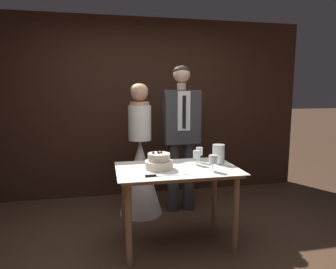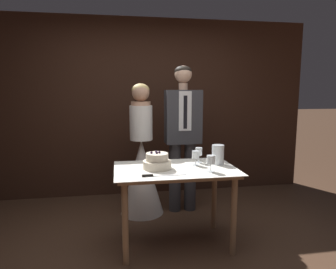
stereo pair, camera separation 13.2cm
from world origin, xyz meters
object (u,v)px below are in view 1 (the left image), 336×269
cake_knife (159,175)px  wine_glass_near (197,155)px  wine_glass_far (213,160)px  hurricane_candle (218,155)px  tiered_cake (159,162)px  wine_glass_middle (199,152)px  groom (181,130)px  cake_table (177,179)px  bride (140,167)px

cake_knife → wine_glass_near: bearing=34.7°
wine_glass_far → hurricane_candle: size_ratio=0.78×
tiered_cake → wine_glass_middle: bearing=20.1°
wine_glass_middle → hurricane_candle: (0.18, -0.09, -0.02)m
wine_glass_middle → hurricane_candle: 0.20m
tiered_cake → groom: size_ratio=0.15×
cake_table → groom: (0.26, 0.85, 0.36)m
cake_knife → cake_table: bearing=46.7°
cake_table → groom: 0.96m
wine_glass_middle → tiered_cake: bearing=-159.9°
wine_glass_near → wine_glass_far: wine_glass_far is taller
cake_knife → hurricane_candle: hurricane_candle is taller
hurricane_candle → bride: bride is taller
wine_glass_middle → cake_table: bearing=-148.5°
tiered_cake → hurricane_candle: bearing=7.1°
tiered_cake → cake_table: bearing=-1.4°
bride → wine_glass_far: bearing=-61.6°
cake_table → groom: size_ratio=0.64×
cake_knife → groom: groom is taller
wine_glass_near → bride: bride is taller
wine_glass_middle → groom: size_ratio=0.09×
tiered_cake → wine_glass_far: 0.52m
cake_knife → wine_glass_far: size_ratio=2.60×
wine_glass_far → groom: (-0.04, 1.04, 0.14)m
cake_table → wine_glass_far: wine_glass_far is taller
wine_glass_middle → groom: bearing=91.8°
cake_table → groom: bearing=72.9°
tiered_cake → wine_glass_far: (0.48, -0.19, 0.04)m
tiered_cake → wine_glass_far: bearing=-21.8°
cake_table → tiered_cake: (-0.18, 0.00, 0.18)m
cake_table → wine_glass_middle: wine_glass_middle is taller
wine_glass_middle → hurricane_candle: size_ratio=0.80×
bride → groom: size_ratio=0.88×
wine_glass_far → bride: (-0.56, 1.04, -0.30)m
wine_glass_near → hurricane_candle: bearing=2.5°
wine_glass_middle → bride: size_ratio=0.10×
tiered_cake → bride: size_ratio=0.17×
cake_knife → wine_glass_near: (0.45, 0.32, 0.09)m
wine_glass_middle → bride: bearing=128.8°
wine_glass_near → wine_glass_middle: 0.12m
cake_table → wine_glass_middle: bearing=31.5°
wine_glass_middle → hurricane_candle: hurricane_candle is taller
wine_glass_far → cake_knife: bearing=-173.4°
cake_table → tiered_cake: bearing=178.6°
wine_glass_middle → hurricane_candle: bearing=-26.9°
hurricane_candle → groom: (-0.20, 0.77, 0.16)m
hurricane_candle → bride: (-0.72, 0.77, -0.29)m
bride → wine_glass_middle: bearing=-51.2°
wine_glass_near → groom: bearing=87.2°
cake_table → groom: groom is taller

